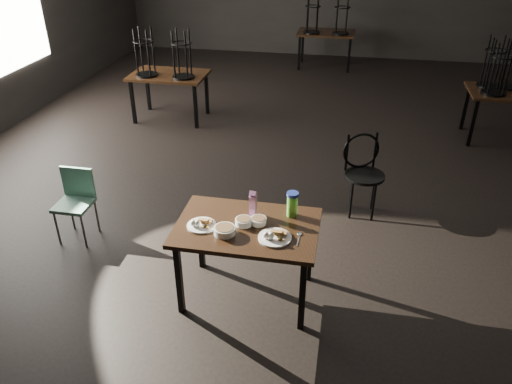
% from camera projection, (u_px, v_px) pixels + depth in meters
% --- Properties ---
extents(main_table, '(1.20, 0.80, 0.75)m').
position_uv_depth(main_table, '(247.00, 233.00, 4.22)').
color(main_table, black).
rests_on(main_table, ground).
extents(plate_left, '(0.25, 0.25, 0.08)m').
position_uv_depth(plate_left, '(201.00, 224.00, 4.16)').
color(plate_left, white).
rests_on(plate_left, main_table).
extents(plate_right, '(0.27, 0.27, 0.09)m').
position_uv_depth(plate_right, '(275.00, 236.00, 4.00)').
color(plate_right, white).
rests_on(plate_right, main_table).
extents(bowl_near, '(0.14, 0.14, 0.06)m').
position_uv_depth(bowl_near, '(244.00, 221.00, 4.18)').
color(bowl_near, white).
rests_on(bowl_near, main_table).
extents(bowl_far, '(0.14, 0.14, 0.05)m').
position_uv_depth(bowl_far, '(258.00, 221.00, 4.19)').
color(bowl_far, white).
rests_on(bowl_far, main_table).
extents(bowl_big, '(0.18, 0.18, 0.06)m').
position_uv_depth(bowl_big, '(225.00, 230.00, 4.06)').
color(bowl_big, white).
rests_on(bowl_big, main_table).
extents(juice_carton, '(0.06, 0.06, 0.23)m').
position_uv_depth(juice_carton, '(253.00, 204.00, 4.28)').
color(juice_carton, '#951B77').
rests_on(juice_carton, main_table).
extents(water_bottle, '(0.11, 0.11, 0.23)m').
position_uv_depth(water_bottle, '(292.00, 204.00, 4.26)').
color(water_bottle, '#62BF38').
rests_on(water_bottle, main_table).
extents(spoon, '(0.04, 0.20, 0.01)m').
position_uv_depth(spoon, '(299.00, 235.00, 4.06)').
color(spoon, silver).
rests_on(spoon, main_table).
extents(bentwood_chair, '(0.49, 0.48, 0.92)m').
position_uv_depth(bentwood_chair, '(363.00, 168.00, 5.53)').
color(bentwood_chair, black).
rests_on(bentwood_chair, ground).
extents(school_chair, '(0.35, 0.35, 0.76)m').
position_uv_depth(school_chair, '(76.00, 198.00, 5.15)').
color(school_chair, '#67A18A').
rests_on(school_chair, ground).
extents(bg_table_left, '(1.20, 0.80, 1.48)m').
position_uv_depth(bg_table_left, '(168.00, 74.00, 7.89)').
color(bg_table_left, black).
rests_on(bg_table_left, ground).
extents(bg_table_right, '(1.20, 0.80, 1.48)m').
position_uv_depth(bg_table_right, '(511.00, 88.00, 7.15)').
color(bg_table_right, black).
rests_on(bg_table_right, ground).
extents(bg_table_far, '(1.20, 0.80, 1.48)m').
position_uv_depth(bg_table_far, '(326.00, 32.00, 10.50)').
color(bg_table_far, black).
rests_on(bg_table_far, ground).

